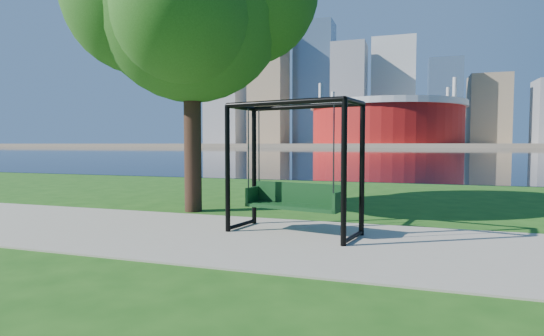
% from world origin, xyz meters
% --- Properties ---
extents(ground, '(900.00, 900.00, 0.00)m').
position_xyz_m(ground, '(0.00, 0.00, 0.00)').
color(ground, '#1E5114').
rests_on(ground, ground).
extents(path, '(120.00, 4.00, 0.03)m').
position_xyz_m(path, '(0.00, -0.50, 0.01)').
color(path, '#9E937F').
rests_on(path, ground).
extents(river, '(900.00, 180.00, 0.02)m').
position_xyz_m(river, '(0.00, 102.00, 0.01)').
color(river, black).
rests_on(river, ground).
extents(far_bank, '(900.00, 228.00, 2.00)m').
position_xyz_m(far_bank, '(0.00, 306.00, 1.00)').
color(far_bank, '#937F60').
rests_on(far_bank, ground).
extents(stadium, '(83.00, 83.00, 32.00)m').
position_xyz_m(stadium, '(-10.00, 235.00, 14.23)').
color(stadium, maroon).
rests_on(stadium, far_bank).
extents(skyline, '(392.00, 66.00, 96.50)m').
position_xyz_m(skyline, '(-4.27, 319.39, 35.89)').
color(skyline, gray).
rests_on(skyline, far_bank).
extents(swing, '(2.69, 1.57, 2.58)m').
position_xyz_m(swing, '(0.61, 0.09, 1.25)').
color(swing, black).
rests_on(swing, ground).
extents(park_tree, '(6.32, 5.71, 7.84)m').
position_xyz_m(park_tree, '(-2.72, 2.11, 5.45)').
color(park_tree, black).
rests_on(park_tree, ground).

